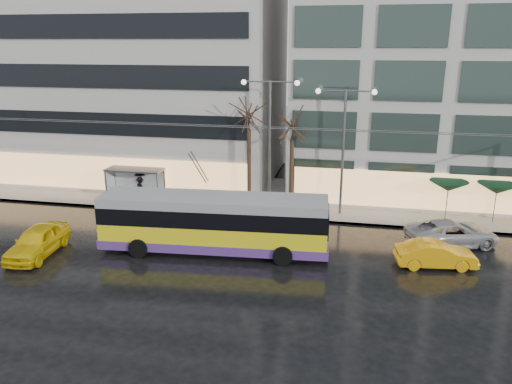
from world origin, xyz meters
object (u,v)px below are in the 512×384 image
(taxi_a, at_px, (37,241))
(trolleybus, at_px, (214,225))
(street_lamp_near, at_px, (270,127))
(bus_shelter, at_px, (131,177))

(taxi_a, bearing_deg, trolleybus, 9.62)
(trolleybus, distance_m, street_lamp_near, 9.06)
(trolleybus, xyz_separation_m, taxi_a, (-9.66, -2.44, -0.80))
(street_lamp_near, bearing_deg, trolleybus, -103.64)
(bus_shelter, height_order, street_lamp_near, street_lamp_near)
(trolleybus, bearing_deg, street_lamp_near, 76.36)
(trolleybus, xyz_separation_m, bus_shelter, (-8.51, 7.59, 0.34))
(street_lamp_near, relative_size, taxi_a, 1.87)
(trolleybus, distance_m, taxi_a, 10.00)
(street_lamp_near, height_order, taxi_a, street_lamp_near)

